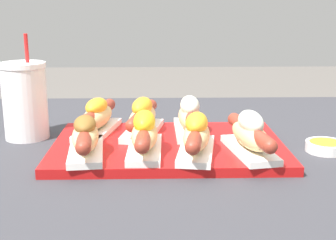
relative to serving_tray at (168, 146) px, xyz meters
The scene contains 10 objects.
serving_tray is the anchor object (origin of this frame).
hot_dog_0 0.17m from the serving_tray, 155.06° to the right, with size 0.08×0.21×0.07m.
hot_dog_1 0.09m from the serving_tray, 125.22° to the right, with size 0.06×0.21×0.08m.
hot_dog_2 0.10m from the serving_tray, 55.73° to the right, with size 0.08×0.20×0.08m.
hot_dog_3 0.17m from the serving_tray, 25.58° to the right, with size 0.09×0.20×0.08m.
hot_dog_4 0.17m from the serving_tray, 153.83° to the left, with size 0.09×0.20×0.07m.
hot_dog_5 0.09m from the serving_tray, 130.36° to the left, with size 0.09×0.20×0.08m.
hot_dog_6 0.09m from the serving_tray, 54.02° to the left, with size 0.06×0.21×0.08m.
sauce_bowl 0.31m from the serving_tray, ahead, with size 0.08×0.08×0.02m.
drink_cup 0.33m from the serving_tray, 162.25° to the left, with size 0.10×0.10×0.22m.
Camera 1 is at (0.04, -0.96, 1.00)m, focal length 50.00 mm.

